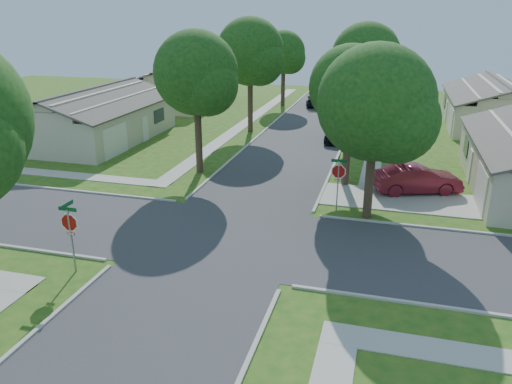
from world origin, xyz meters
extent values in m
plane|color=#245316|center=(0.00, 0.00, 0.00)|extent=(100.00, 100.00, 0.00)
cube|color=#333335|center=(0.00, 0.00, 0.00)|extent=(7.00, 100.00, 0.02)
cube|color=#9E9B91|center=(6.10, 26.00, 0.02)|extent=(1.20, 40.00, 0.04)
cube|color=#9E9B91|center=(-6.10, 26.00, 0.02)|extent=(1.20, 40.00, 0.04)
cube|color=#9E9B91|center=(7.90, 7.10, 0.03)|extent=(8.80, 3.60, 0.05)
cube|color=gray|center=(-4.70, -4.70, 1.35)|extent=(0.06, 0.06, 2.70)
cylinder|color=white|center=(-4.70, -4.70, 2.15)|extent=(1.05, 0.02, 1.05)
cylinder|color=#B20E0C|center=(-4.70, -4.70, 2.15)|extent=(0.90, 0.03, 0.90)
cube|color=#B20E0C|center=(-4.70, -4.70, 1.68)|extent=(0.34, 0.03, 0.12)
cube|color=white|center=(-4.70, -4.70, 1.68)|extent=(0.30, 0.03, 0.08)
cube|color=#0C5426|center=(-4.70, -4.70, 2.72)|extent=(0.80, 0.02, 0.16)
cube|color=#0C5426|center=(-4.70, -4.70, 2.90)|extent=(0.02, 0.80, 0.16)
cube|color=gray|center=(4.70, 4.70, 1.35)|extent=(0.06, 0.06, 2.70)
cylinder|color=white|center=(4.70, 4.70, 2.15)|extent=(1.05, 0.02, 1.05)
cylinder|color=#B20E0C|center=(4.70, 4.70, 2.15)|extent=(0.90, 0.03, 0.90)
cube|color=#B20E0C|center=(4.70, 4.70, 1.68)|extent=(0.34, 0.03, 0.12)
cube|color=white|center=(4.70, 4.70, 1.68)|extent=(0.30, 0.03, 0.08)
cube|color=#0C5426|center=(4.70, 4.70, 2.72)|extent=(0.80, 0.02, 0.16)
cube|color=#0C5426|center=(4.70, 4.70, 2.90)|extent=(0.02, 0.80, 0.16)
cylinder|color=#38281C|center=(4.70, 9.00, 1.98)|extent=(0.44, 0.44, 3.95)
sphere|color=#104114|center=(4.70, 9.00, 5.88)|extent=(4.80, 4.80, 4.80)
sphere|color=#104114|center=(5.54, 8.52, 5.28)|extent=(3.46, 3.46, 3.46)
sphere|color=#104114|center=(3.98, 9.60, 5.40)|extent=(3.26, 3.26, 3.26)
cylinder|color=#38281C|center=(4.70, 21.00, 2.15)|extent=(0.44, 0.44, 4.30)
sphere|color=#104114|center=(4.70, 21.00, 6.51)|extent=(5.40, 5.40, 5.40)
sphere|color=#104114|center=(5.65, 20.46, 5.84)|extent=(3.89, 3.89, 3.89)
sphere|color=#104114|center=(3.89, 21.68, 5.97)|extent=(3.67, 3.67, 3.67)
cylinder|color=#38281C|center=(4.70, 34.00, 2.10)|extent=(0.44, 0.44, 4.20)
sphere|color=#104114|center=(4.70, 34.00, 6.22)|extent=(5.00, 5.00, 5.00)
sphere|color=#104114|center=(5.58, 33.50, 5.60)|extent=(3.60, 3.60, 3.60)
sphere|color=#104114|center=(3.95, 34.62, 5.72)|extent=(3.40, 3.40, 3.40)
cylinder|color=#38281C|center=(-4.70, 9.00, 2.12)|extent=(0.44, 0.44, 4.25)
sphere|color=#104114|center=(-4.70, 9.00, 6.37)|extent=(5.20, 5.20, 5.20)
sphere|color=#104114|center=(-3.79, 8.48, 5.72)|extent=(3.74, 3.74, 3.74)
sphere|color=#104114|center=(-5.48, 9.65, 5.85)|extent=(3.54, 3.54, 3.54)
cylinder|color=#38281C|center=(-4.70, 21.00, 2.22)|extent=(0.44, 0.44, 4.44)
sphere|color=#104114|center=(-4.70, 21.00, 6.76)|extent=(5.60, 5.60, 5.60)
sphere|color=#104114|center=(-3.72, 20.44, 6.06)|extent=(4.03, 4.03, 4.03)
sphere|color=#104114|center=(-5.54, 21.70, 6.20)|extent=(3.81, 3.81, 3.81)
cylinder|color=#38281C|center=(-4.70, 34.00, 1.95)|extent=(0.44, 0.44, 3.90)
sphere|color=#104114|center=(-4.70, 34.00, 5.74)|extent=(4.60, 4.60, 4.60)
sphere|color=#104114|center=(-3.90, 33.54, 5.16)|extent=(3.31, 3.31, 3.31)
sphere|color=#104114|center=(-5.39, 34.58, 5.28)|extent=(3.13, 3.13, 3.13)
cylinder|color=#38281C|center=(6.30, 4.20, 1.77)|extent=(0.44, 0.44, 3.54)
sphere|color=#104114|center=(6.30, 4.20, 5.86)|extent=(5.60, 5.60, 5.60)
sphere|color=#104114|center=(7.28, 3.64, 5.16)|extent=(4.03, 4.03, 4.03)
sphere|color=#104114|center=(5.46, 4.90, 5.30)|extent=(3.81, 3.81, 3.81)
cube|color=silver|center=(11.97, 7.10, 1.10)|extent=(0.06, 3.20, 2.20)
cube|color=silver|center=(11.97, 11.65, 1.00)|extent=(0.06, 0.90, 2.00)
cube|color=#1E2633|center=(11.97, 14.25, 1.55)|extent=(0.06, 1.80, 1.10)
cube|color=#BCB294|center=(16.00, 29.00, 1.40)|extent=(8.00, 13.00, 2.80)
cube|color=#4A453F|center=(14.00, 29.00, 3.45)|extent=(4.42, 13.60, 1.56)
cube|color=silver|center=(11.97, 25.10, 1.10)|extent=(0.06, 3.20, 2.20)
cube|color=silver|center=(11.97, 29.65, 1.00)|extent=(0.06, 0.90, 2.00)
cube|color=#1E2633|center=(11.97, 32.25, 1.55)|extent=(0.06, 1.80, 1.10)
cube|color=#BCB294|center=(-16.00, 15.00, 1.40)|extent=(8.00, 13.00, 2.80)
cube|color=#4A453F|center=(-14.00, 15.00, 3.45)|extent=(4.42, 13.60, 1.56)
cube|color=#4A453F|center=(-18.00, 15.00, 3.45)|extent=(4.42, 13.60, 1.56)
cube|color=silver|center=(-11.97, 11.10, 1.10)|extent=(0.06, 3.20, 2.20)
cube|color=silver|center=(-11.97, 15.65, 1.00)|extent=(0.06, 0.90, 2.00)
cube|color=#1E2633|center=(-11.97, 18.25, 1.55)|extent=(0.06, 1.80, 1.10)
cube|color=#BCB294|center=(-16.00, 32.00, 1.40)|extent=(8.00, 13.00, 2.80)
cube|color=#4A453F|center=(-14.00, 32.00, 3.45)|extent=(4.42, 13.60, 1.56)
cube|color=#4A453F|center=(-18.00, 32.00, 3.45)|extent=(4.42, 13.60, 1.56)
cube|color=silver|center=(-11.97, 28.10, 1.10)|extent=(0.06, 3.20, 2.20)
cube|color=silver|center=(-11.97, 32.65, 1.00)|extent=(0.06, 0.90, 2.00)
cube|color=#1E2633|center=(-11.97, 35.25, 1.55)|extent=(0.06, 1.80, 1.10)
imported|color=maroon|center=(8.81, 8.70, 0.82)|extent=(5.24, 3.25, 1.63)
imported|color=black|center=(3.20, 19.74, 0.78)|extent=(2.35, 4.77, 1.57)
imported|color=black|center=(-1.20, 35.01, 0.67)|extent=(2.30, 4.77, 1.34)
camera|label=1|loc=(7.08, -20.00, 9.96)|focal=35.00mm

